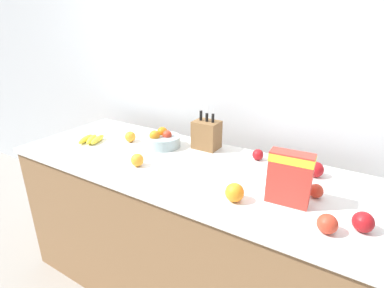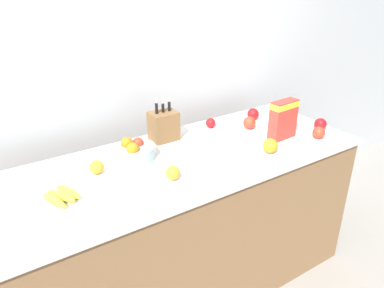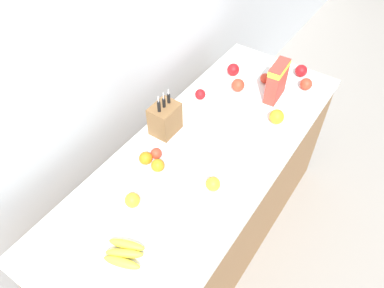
{
  "view_description": "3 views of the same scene",
  "coord_description": "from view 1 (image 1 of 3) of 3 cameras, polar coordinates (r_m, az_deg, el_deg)",
  "views": [
    {
      "loc": [
        0.89,
        -1.31,
        1.67
      ],
      "look_at": [
        0.05,
        0.04,
        1.05
      ],
      "focal_mm": 28.0,
      "sensor_mm": 36.0,
      "label": 1
    },
    {
      "loc": [
        -0.99,
        -1.59,
        1.91
      ],
      "look_at": [
        0.07,
        0.05,
        0.98
      ],
      "focal_mm": 35.0,
      "sensor_mm": 36.0,
      "label": 2
    },
    {
      "loc": [
        -1.17,
        -0.72,
        2.46
      ],
      "look_at": [
        -0.07,
        0.04,
        1.03
      ],
      "focal_mm": 35.0,
      "sensor_mm": 36.0,
      "label": 3
    }
  ],
  "objects": [
    {
      "name": "apple_rear",
      "position": [
        1.36,
        29.81,
        -12.76
      ],
      "size": [
        0.08,
        0.08,
        0.08
      ],
      "primitive_type": "sphere",
      "color": "#A31419",
      "rests_on": "counter"
    },
    {
      "name": "wall_back",
      "position": [
        2.16,
        7.01,
        11.28
      ],
      "size": [
        9.0,
        0.06,
        2.6
      ],
      "color": "silver",
      "rests_on": "ground_plane"
    },
    {
      "name": "knife_block",
      "position": [
        1.93,
        2.78,
        1.82
      ],
      "size": [
        0.16,
        0.13,
        0.28
      ],
      "color": "brown",
      "rests_on": "counter"
    },
    {
      "name": "counter",
      "position": [
        1.99,
        -1.97,
        -15.79
      ],
      "size": [
        2.1,
        0.8,
        0.94
      ],
      "color": "olive",
      "rests_on": "ground_plane"
    },
    {
      "name": "apple_leftmost",
      "position": [
        1.29,
        24.38,
        -13.69
      ],
      "size": [
        0.08,
        0.08,
        0.08
      ],
      "primitive_type": "sphere",
      "color": "red",
      "rests_on": "counter"
    },
    {
      "name": "orange_near_bowl",
      "position": [
        1.38,
        8.1,
        -9.12
      ],
      "size": [
        0.09,
        0.09,
        0.09
      ],
      "primitive_type": "sphere",
      "color": "orange",
      "rests_on": "counter"
    },
    {
      "name": "orange_by_cereal",
      "position": [
        2.09,
        -11.68,
        1.38
      ],
      "size": [
        0.07,
        0.07,
        0.07
      ],
      "primitive_type": "sphere",
      "color": "orange",
      "rests_on": "counter"
    },
    {
      "name": "fruit_bowl",
      "position": [
        1.98,
        -5.57,
        0.8
      ],
      "size": [
        0.22,
        0.22,
        0.12
      ],
      "color": "#99B2B7",
      "rests_on": "counter"
    },
    {
      "name": "orange_front_right",
      "position": [
        1.72,
        -10.39,
        -3.01
      ],
      "size": [
        0.07,
        0.07,
        0.07
      ],
      "primitive_type": "sphere",
      "color": "orange",
      "rests_on": "counter"
    },
    {
      "name": "apple_rightmost",
      "position": [
        1.7,
        22.5,
        -4.5
      ],
      "size": [
        0.08,
        0.08,
        0.08
      ],
      "primitive_type": "sphere",
      "color": "#A31419",
      "rests_on": "counter"
    },
    {
      "name": "banana_bunch",
      "position": [
        2.16,
        -18.58,
        0.87
      ],
      "size": [
        0.17,
        0.21,
        0.04
      ],
      "rotation": [
        0.0,
        0.0,
        5.18
      ],
      "color": "yellow",
      "rests_on": "counter"
    },
    {
      "name": "apple_by_knife_block",
      "position": [
        1.81,
        12.43,
        -2.0
      ],
      "size": [
        0.07,
        0.07,
        0.07
      ],
      "primitive_type": "sphere",
      "color": "#A31419",
      "rests_on": "counter"
    },
    {
      "name": "apple_middle",
      "position": [
        1.51,
        22.56,
        -8.25
      ],
      "size": [
        0.07,
        0.07,
        0.07
      ],
      "primitive_type": "sphere",
      "color": "red",
      "rests_on": "counter"
    },
    {
      "name": "apple_near_bananas",
      "position": [
        1.63,
        17.33,
        -5.03
      ],
      "size": [
        0.08,
        0.08,
        0.08
      ],
      "primitive_type": "sphere",
      "color": "red",
      "rests_on": "counter"
    },
    {
      "name": "cereal_box",
      "position": [
        1.38,
        18.12,
        -5.78
      ],
      "size": [
        0.19,
        0.09,
        0.24
      ],
      "rotation": [
        0.0,
        0.0,
        0.07
      ],
      "color": "red",
      "rests_on": "counter"
    },
    {
      "name": "ground_plane",
      "position": [
        2.31,
        -1.81,
        -25.1
      ],
      "size": [
        14.0,
        14.0,
        0.0
      ],
      "primitive_type": "plane",
      "color": "gray"
    }
  ]
}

